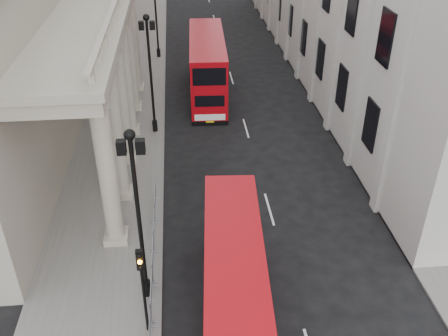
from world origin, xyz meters
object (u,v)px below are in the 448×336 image
at_px(bus_near, 234,279).
at_px(lamp_post_north, 155,8).
at_px(bus_far, 207,66).
at_px(pedestrian_a, 100,147).
at_px(lamp_post_south, 138,208).
at_px(pedestrian_b, 111,162).
at_px(lamp_post_mid, 150,67).
at_px(traffic_light, 142,277).
at_px(pedestrian_c, 119,147).

bearing_deg(bus_near, lamp_post_north, 100.28).
bearing_deg(bus_far, pedestrian_a, -125.22).
xyz_separation_m(lamp_post_south, pedestrian_b, (-2.49, 10.33, -3.91)).
bearing_deg(lamp_post_north, lamp_post_mid, -90.00).
bearing_deg(lamp_post_south, traffic_light, -87.16).
height_order(bus_far, pedestrian_b, bus_far).
height_order(lamp_post_mid, pedestrian_a, lamp_post_mid).
xyz_separation_m(bus_near, pedestrian_b, (-6.21, 11.83, -1.16)).
relative_size(traffic_light, pedestrian_b, 2.43).
height_order(lamp_post_south, traffic_light, lamp_post_south).
bearing_deg(traffic_light, pedestrian_c, 99.06).
bearing_deg(pedestrian_c, bus_near, -65.55).
height_order(lamp_post_south, pedestrian_b, lamp_post_south).
distance_m(bus_near, pedestrian_c, 14.93).
bearing_deg(bus_near, lamp_post_mid, 105.94).
relative_size(lamp_post_south, bus_far, 0.73).
bearing_deg(lamp_post_mid, pedestrian_b, -113.71).
bearing_deg(lamp_post_south, bus_far, 79.27).
xyz_separation_m(lamp_post_south, bus_near, (3.72, -1.50, -2.75)).
relative_size(bus_near, pedestrian_a, 5.33).
height_order(lamp_post_mid, bus_near, lamp_post_mid).
bearing_deg(pedestrian_a, traffic_light, -75.60).
distance_m(lamp_post_south, lamp_post_mid, 16.00).
height_order(lamp_post_mid, bus_far, lamp_post_mid).
height_order(pedestrian_b, pedestrian_c, pedestrian_c).
bearing_deg(traffic_light, lamp_post_mid, 90.32).
bearing_deg(lamp_post_south, lamp_post_north, 90.00).
xyz_separation_m(bus_far, pedestrian_c, (-6.38, -10.08, -1.51)).
bearing_deg(lamp_post_north, lamp_post_south, -90.00).
height_order(lamp_post_south, pedestrian_c, lamp_post_south).
bearing_deg(pedestrian_c, traffic_light, -79.76).
relative_size(bus_near, pedestrian_c, 5.28).
xyz_separation_m(lamp_post_south, lamp_post_north, (0.00, 32.00, 0.00)).
distance_m(lamp_post_south, pedestrian_b, 11.32).
distance_m(pedestrian_a, pedestrian_c, 1.25).
bearing_deg(bus_near, traffic_light, -167.92).
bearing_deg(lamp_post_north, bus_far, -66.59).
bearing_deg(bus_near, pedestrian_a, 121.35).
relative_size(traffic_light, bus_near, 0.44).
bearing_deg(pedestrian_a, pedestrian_c, -3.43).
relative_size(lamp_post_mid, pedestrian_a, 4.57).
bearing_deg(pedestrian_a, lamp_post_mid, 48.17).
height_order(lamp_post_north, bus_near, lamp_post_north).
xyz_separation_m(pedestrian_a, pedestrian_c, (1.25, -0.09, 0.01)).
distance_m(traffic_light, pedestrian_c, 14.52).
bearing_deg(pedestrian_a, pedestrian_b, -63.83).
distance_m(bus_far, pedestrian_c, 12.03).
bearing_deg(lamp_post_mid, bus_far, 56.00).
bearing_deg(lamp_post_south, bus_near, -22.00).
xyz_separation_m(lamp_post_south, pedestrian_a, (-3.42, 12.26, -3.88)).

